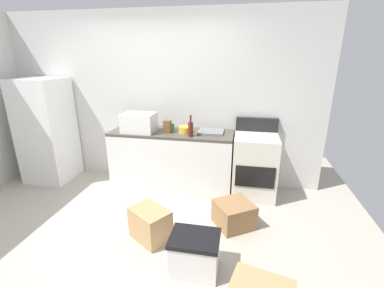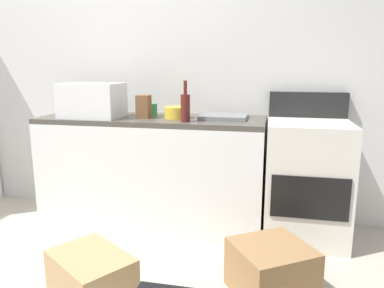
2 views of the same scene
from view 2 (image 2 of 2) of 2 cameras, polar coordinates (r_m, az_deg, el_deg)
name	(u,v)px [view 2 (image 2 of 2)]	position (r m, az deg, el deg)	size (l,w,h in m)	color
wall_back	(131,66)	(3.39, -9.44, 11.77)	(5.00, 0.10, 2.60)	silver
kitchen_counter	(153,171)	(3.08, -6.08, -4.18)	(1.80, 0.60, 0.90)	white
stove_oven	(306,178)	(2.94, 17.24, -5.10)	(0.60, 0.61, 1.10)	silver
microwave	(92,100)	(3.06, -15.14, 6.55)	(0.46, 0.34, 0.27)	white
sink_basin	(224,117)	(2.90, 4.93, 4.25)	(0.36, 0.32, 0.03)	slate
wine_bottle	(185,107)	(2.71, -1.04, 5.77)	(0.07, 0.07, 0.30)	#591E19
coffee_mug	(152,110)	(3.07, -6.14, 5.31)	(0.08, 0.08, 0.10)	#338C4C
knife_block	(144,107)	(2.93, -7.48, 5.75)	(0.10, 0.10, 0.18)	brown
mixing_bowl	(177,113)	(2.90, -2.38, 4.88)	(0.19, 0.19, 0.09)	gold
cardboard_box_large	(92,287)	(2.11, -15.18, -20.60)	(0.43, 0.30, 0.36)	tan
cardboard_box_small	(271,270)	(2.29, 12.14, -18.46)	(0.41, 0.40, 0.30)	olive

